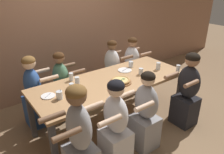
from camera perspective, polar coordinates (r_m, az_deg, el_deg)
The scene contains 22 objects.
ground_plane at distance 3.65m, azimuth -0.00°, elevation -11.69°, with size 18.00×18.00×0.00m, color #896B4C.
restaurant_back_panel at distance 4.30m, azimuth -12.67°, elevation 16.54°, with size 10.00×0.06×3.20m, color #9E7056.
dining_table at distance 3.29m, azimuth -0.00°, elevation -1.94°, with size 2.38×0.94×0.76m.
pizza_board_main at distance 3.17m, azimuth 2.26°, elevation -1.01°, with size 0.32×0.32×0.05m.
empty_plate_a at distance 2.94m, azimuth -16.34°, elevation -4.78°, with size 0.18×0.18×0.02m.
empty_plate_b at distance 3.60m, azimuth 3.34°, elevation 1.79°, with size 0.23×0.23×0.02m.
cocktail_glass_blue at distance 2.82m, azimuth -13.57°, elevation -4.70°, with size 0.08×0.08×0.13m.
drinking_glass_a at distance 3.73m, azimuth 4.96°, elevation 3.28°, with size 0.08×0.08×0.10m.
drinking_glass_b at distance 3.00m, azimuth -10.51°, elevation -2.65°, with size 0.06×0.06×0.10m.
drinking_glass_c at distance 3.28m, azimuth -10.60°, elevation 0.05°, with size 0.06×0.06×0.12m.
drinking_glass_d at distance 3.07m, azimuth -9.05°, elevation -1.46°, with size 0.07×0.07×0.15m.
drinking_glass_e at distance 3.70m, azimuth 11.99°, elevation 2.71°, with size 0.07×0.07×0.12m.
drinking_glass_f at distance 3.46m, azimuth 7.55°, elevation 1.47°, with size 0.07×0.07×0.10m.
drinking_glass_g at distance 3.67m, azimuth 16.85°, elevation 2.01°, with size 0.06×0.06×0.12m.
diner_far_midright at distance 4.14m, azimuth 0.04°, elevation 1.17°, with size 0.51×0.40×1.14m.
diner_far_midleft at distance 3.69m, azimuth -12.89°, elevation -2.74°, with size 0.51×0.40×1.12m.
diner_far_left at distance 3.55m, azimuth -19.63°, elevation -4.34°, with size 0.51×0.40×1.15m.
diner_near_left at distance 2.45m, azimuth -8.47°, elevation -16.09°, with size 0.51×0.40×1.24m.
diner_near_center at distance 2.95m, azimuth 8.62°, elevation -9.73°, with size 0.51×0.40×1.13m.
diner_near_midleft at distance 2.67m, azimuth 0.87°, elevation -13.05°, with size 0.51×0.40×1.15m.
diner_far_right at distance 4.43m, azimuth 5.15°, elevation 2.59°, with size 0.51×0.40×1.12m.
diner_near_right at distance 3.54m, azimuth 19.00°, elevation -3.86°, with size 0.51×0.40×1.19m.
Camera 1 is at (-1.75, -2.37, 2.16)m, focal length 35.00 mm.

